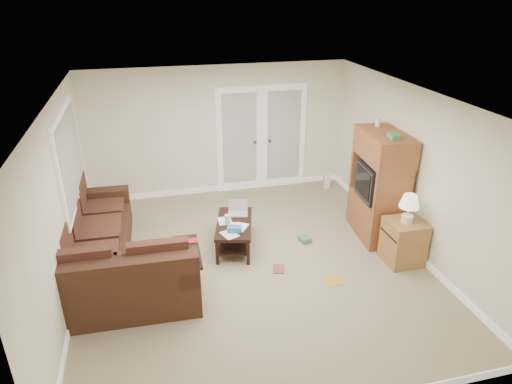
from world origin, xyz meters
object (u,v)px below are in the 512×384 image
object	(u,v)px
sectional_sofa	(106,256)
coffee_table	(235,233)
side_cabinet	(404,238)
tv_armoire	(379,185)

from	to	relation	value
sectional_sofa	coffee_table	world-z (taller)	sectional_sofa
sectional_sofa	coffee_table	distance (m)	1.97
coffee_table	side_cabinet	world-z (taller)	side_cabinet
sectional_sofa	tv_armoire	distance (m)	4.32
tv_armoire	side_cabinet	xyz separation A→B (m)	(0.00, -0.87, -0.49)
tv_armoire	side_cabinet	world-z (taller)	tv_armoire
coffee_table	sectional_sofa	bearing A→B (deg)	-153.97
sectional_sofa	coffee_table	size ratio (longest dim) A/B	2.53
tv_armoire	coffee_table	bearing A→B (deg)	-178.84
coffee_table	tv_armoire	bearing A→B (deg)	10.24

